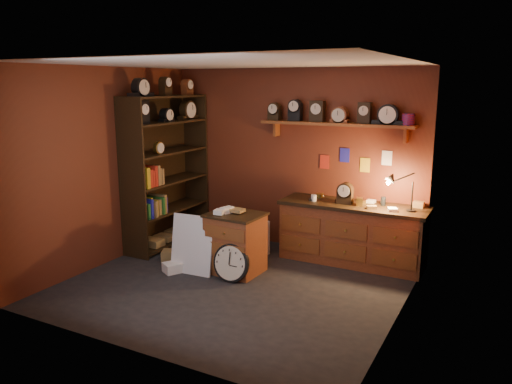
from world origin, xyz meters
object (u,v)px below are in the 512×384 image
object	(u,v)px
workbench	(352,230)
big_round_clock	(231,263)
low_cabinet	(235,241)
shelving_unit	(165,165)

from	to	relation	value
workbench	big_round_clock	xyz separation A→B (m)	(-1.15, -1.38, -0.23)
workbench	low_cabinet	distance (m)	1.66
low_cabinet	big_round_clock	xyz separation A→B (m)	(0.11, -0.30, -0.19)
shelving_unit	big_round_clock	xyz separation A→B (m)	(1.69, -0.88, -1.01)
shelving_unit	low_cabinet	xyz separation A→B (m)	(1.58, -0.58, -0.82)
workbench	shelving_unit	bearing A→B (deg)	-170.13
workbench	low_cabinet	world-z (taller)	workbench
workbench	big_round_clock	size ratio (longest dim) A/B	4.07
shelving_unit	low_cabinet	size ratio (longest dim) A/B	2.88
shelving_unit	workbench	distance (m)	2.99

